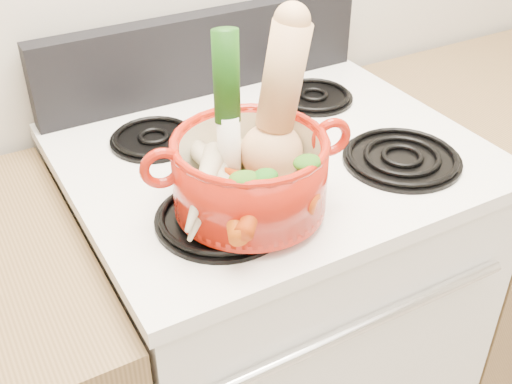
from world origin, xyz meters
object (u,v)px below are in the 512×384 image
stove_body (269,326)px  dutch_oven (250,174)px  squash (288,101)px  leek (228,108)px

stove_body → dutch_oven: 0.61m
dutch_oven → squash: bearing=28.1°
leek → stove_body: bearing=54.5°
dutch_oven → leek: leek is taller
stove_body → dutch_oven: size_ratio=3.69×
stove_body → squash: squash is taller
stove_body → squash: 0.68m
dutch_oven → squash: size_ratio=0.93×
stove_body → squash: (-0.05, -0.14, 0.67)m
squash → stove_body: bearing=88.4°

